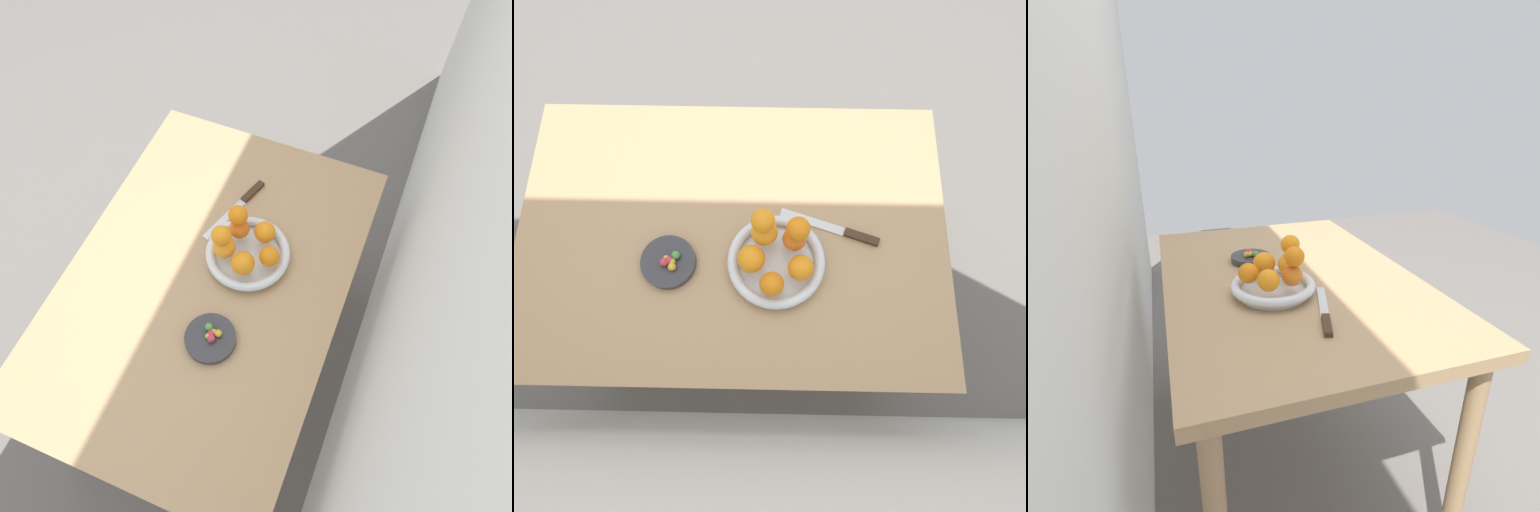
% 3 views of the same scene
% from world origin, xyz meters
% --- Properties ---
extents(ground_plane, '(6.00, 6.00, 0.00)m').
position_xyz_m(ground_plane, '(0.00, 0.00, 0.00)').
color(ground_plane, slate).
extents(dining_table, '(1.10, 0.76, 0.74)m').
position_xyz_m(dining_table, '(0.00, 0.00, 0.65)').
color(dining_table, tan).
rests_on(dining_table, ground_plane).
extents(fruit_bowl, '(0.24, 0.24, 0.04)m').
position_xyz_m(fruit_bowl, '(-0.11, 0.08, 0.76)').
color(fruit_bowl, silver).
rests_on(fruit_bowl, dining_table).
extents(candy_dish, '(0.13, 0.13, 0.02)m').
position_xyz_m(candy_dish, '(0.15, 0.09, 0.75)').
color(candy_dish, '#333338').
rests_on(candy_dish, dining_table).
extents(orange_0, '(0.06, 0.06, 0.06)m').
position_xyz_m(orange_0, '(-0.10, 0.15, 0.81)').
color(orange_0, orange).
rests_on(orange_0, fruit_bowl).
extents(orange_1, '(0.06, 0.06, 0.06)m').
position_xyz_m(orange_1, '(-0.17, 0.11, 0.81)').
color(orange_1, orange).
rests_on(orange_1, fruit_bowl).
extents(orange_2, '(0.06, 0.06, 0.06)m').
position_xyz_m(orange_2, '(-0.16, 0.04, 0.81)').
color(orange_2, orange).
rests_on(orange_2, fruit_bowl).
extents(orange_3, '(0.06, 0.06, 0.06)m').
position_xyz_m(orange_3, '(-0.08, 0.03, 0.81)').
color(orange_3, orange).
rests_on(orange_3, fruit_bowl).
extents(orange_4, '(0.07, 0.07, 0.07)m').
position_xyz_m(orange_4, '(-0.06, 0.09, 0.81)').
color(orange_4, orange).
rests_on(orange_4, fruit_bowl).
extents(orange_5, '(0.06, 0.06, 0.06)m').
position_xyz_m(orange_5, '(-0.08, 0.02, 0.87)').
color(orange_5, orange).
rests_on(orange_5, orange_3).
extents(orange_6, '(0.06, 0.06, 0.06)m').
position_xyz_m(orange_6, '(-0.16, 0.04, 0.87)').
color(orange_6, orange).
rests_on(orange_6, orange_2).
extents(candy_ball_0, '(0.02, 0.02, 0.02)m').
position_xyz_m(candy_ball_0, '(0.13, 0.07, 0.77)').
color(candy_ball_0, '#4C9947').
rests_on(candy_ball_0, candy_dish).
extents(candy_ball_1, '(0.02, 0.02, 0.02)m').
position_xyz_m(candy_ball_1, '(0.14, 0.09, 0.77)').
color(candy_ball_1, gold).
rests_on(candy_ball_1, candy_dish).
extents(candy_ball_2, '(0.02, 0.02, 0.02)m').
position_xyz_m(candy_ball_2, '(0.16, 0.09, 0.77)').
color(candy_ball_2, '#C6384C').
rests_on(candy_ball_2, candy_dish).
extents(candy_ball_3, '(0.02, 0.02, 0.02)m').
position_xyz_m(candy_ball_3, '(0.14, 0.10, 0.77)').
color(candy_ball_3, gold).
rests_on(candy_ball_3, candy_dish).
extents(candy_ball_4, '(0.02, 0.02, 0.02)m').
position_xyz_m(candy_ball_4, '(0.15, 0.08, 0.77)').
color(candy_ball_4, gold).
rests_on(candy_ball_4, candy_dish).
extents(candy_ball_5, '(0.02, 0.02, 0.02)m').
position_xyz_m(candy_ball_5, '(0.14, 0.09, 0.77)').
color(candy_ball_5, '#C6384C').
rests_on(candy_ball_5, candy_dish).
extents(knife, '(0.25, 0.10, 0.01)m').
position_xyz_m(knife, '(-0.27, -0.01, 0.75)').
color(knife, '#3F2819').
rests_on(knife, dining_table).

